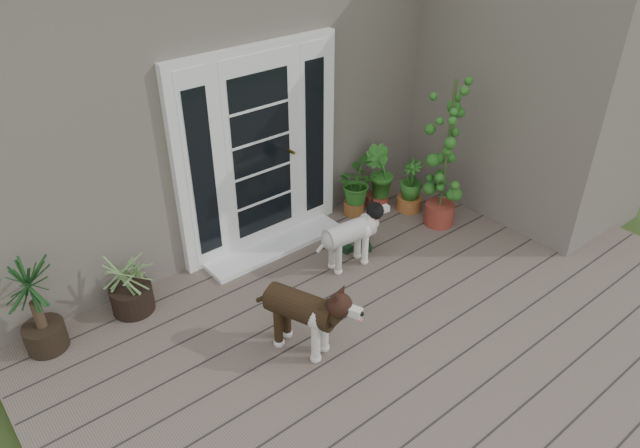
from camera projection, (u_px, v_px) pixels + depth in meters
deck at (424, 344)px, 5.22m from camera, size 6.20×4.60×0.12m
house_main at (177, 65)px, 7.21m from camera, size 7.40×4.00×3.10m
house_wing at (538, 81)px, 6.69m from camera, size 1.60×2.40×3.10m
door_unit at (259, 151)px, 5.95m from camera, size 1.90×0.14×2.15m
door_step at (275, 245)px, 6.38m from camera, size 1.60×0.40×0.05m
brindle_dog at (301, 318)px, 4.92m from camera, size 0.62×0.88×0.68m
white_dog at (349, 241)px, 5.96m from camera, size 0.74×0.38×0.60m
spider_plant at (128, 280)px, 5.34m from camera, size 0.80×0.80×0.69m
yucca at (35, 304)px, 4.85m from camera, size 0.79×0.79×0.96m
herb_a at (354, 191)px, 6.84m from camera, size 0.63×0.63×0.60m
herb_b at (378, 186)px, 6.97m from camera, size 0.50×0.50×0.57m
herb_c at (410, 190)px, 6.95m from camera, size 0.38×0.38×0.50m
sapling at (447, 154)px, 6.34m from camera, size 0.56×0.56×1.77m
clog_left at (341, 245)px, 6.36m from camera, size 0.16×0.32×0.09m
clog_right at (365, 242)px, 6.39m from camera, size 0.27×0.33×0.09m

